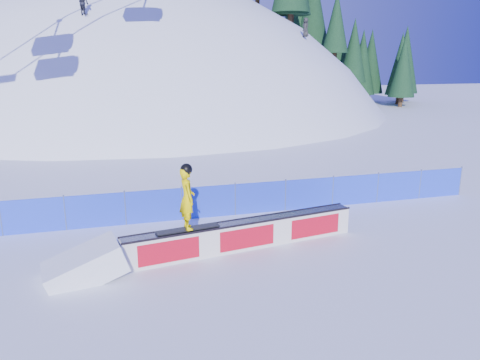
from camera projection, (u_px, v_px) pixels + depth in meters
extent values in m
plane|color=white|center=(242.00, 268.00, 13.16)|extent=(160.00, 160.00, 0.00)
sphere|color=white|center=(148.00, 259.00, 56.87)|extent=(64.00, 64.00, 64.00)
cylinder|color=#372416|center=(279.00, 11.00, 50.76)|extent=(0.50, 0.50, 1.40)
cylinder|color=#372416|center=(290.00, 16.00, 49.66)|extent=(0.50, 0.50, 1.40)
cylinder|color=#372416|center=(301.00, 33.00, 54.47)|extent=(0.50, 0.50, 1.40)
cylinder|color=#372416|center=(299.00, 30.00, 53.61)|extent=(0.50, 0.50, 1.40)
cylinder|color=#372416|center=(298.00, 43.00, 58.22)|extent=(0.50, 0.50, 1.40)
cone|color=black|center=(299.00, 9.00, 57.22)|extent=(2.97, 2.97, 6.75)
cylinder|color=#372416|center=(317.00, 62.00, 59.27)|extent=(0.50, 0.50, 1.40)
cone|color=black|center=(318.00, 25.00, 58.15)|extent=(3.38, 3.38, 7.69)
cylinder|color=#372416|center=(346.00, 79.00, 56.11)|extent=(0.50, 0.50, 1.40)
cone|color=black|center=(349.00, 31.00, 54.71)|extent=(4.36, 4.36, 9.90)
cylinder|color=#372416|center=(353.00, 82.00, 54.83)|extent=(0.50, 0.50, 1.40)
cone|color=black|center=(355.00, 47.00, 53.83)|extent=(2.95, 2.95, 6.71)
cylinder|color=#372416|center=(353.00, 98.00, 58.74)|extent=(0.50, 0.50, 1.40)
cone|color=black|center=(355.00, 63.00, 57.65)|extent=(3.27, 3.27, 7.42)
cylinder|color=#372416|center=(396.00, 103.00, 54.88)|extent=(0.50, 0.50, 1.40)
cone|color=black|center=(399.00, 66.00, 53.80)|extent=(3.24, 3.24, 7.36)
cylinder|color=#372416|center=(406.00, 100.00, 58.22)|extent=(0.50, 0.50, 1.40)
cone|color=black|center=(410.00, 61.00, 57.00)|extent=(3.70, 3.70, 8.42)
cylinder|color=#372416|center=(402.00, 99.00, 60.41)|extent=(0.50, 0.50, 1.40)
cone|color=black|center=(405.00, 68.00, 59.44)|extent=(2.84, 2.84, 6.46)
cylinder|color=#372416|center=(399.00, 97.00, 64.00)|extent=(0.50, 0.50, 1.40)
cone|color=black|center=(402.00, 61.00, 62.78)|extent=(3.68, 3.68, 8.37)
cube|color=blue|center=(209.00, 202.00, 17.20)|extent=(22.00, 0.03, 1.20)
cylinder|color=#404E74|center=(1.00, 217.00, 15.38)|extent=(0.05, 0.05, 1.30)
cylinder|color=#404E74|center=(65.00, 212.00, 15.90)|extent=(0.05, 0.05, 1.30)
cylinder|color=#404E74|center=(125.00, 207.00, 16.41)|extent=(0.05, 0.05, 1.30)
cylinder|color=#404E74|center=(182.00, 203.00, 16.93)|extent=(0.05, 0.05, 1.30)
cylinder|color=#404E74|center=(235.00, 198.00, 17.45)|extent=(0.05, 0.05, 1.30)
cylinder|color=#404E74|center=(285.00, 194.00, 17.97)|extent=(0.05, 0.05, 1.30)
cylinder|color=#404E74|center=(333.00, 190.00, 18.48)|extent=(0.05, 0.05, 1.30)
cylinder|color=#404E74|center=(378.00, 187.00, 19.00)|extent=(0.05, 0.05, 1.30)
cylinder|color=#404E74|center=(420.00, 183.00, 19.52)|extent=(0.05, 0.05, 1.30)
cylinder|color=#404E74|center=(460.00, 180.00, 20.03)|extent=(0.05, 0.05, 1.30)
cube|color=silver|center=(244.00, 235.00, 14.41)|extent=(7.53, 1.67, 0.85)
cube|color=gray|center=(244.00, 222.00, 14.30)|extent=(7.46, 1.68, 0.04)
cube|color=black|center=(248.00, 224.00, 14.08)|extent=(7.46, 1.24, 0.06)
cube|color=black|center=(241.00, 219.00, 14.52)|extent=(7.46, 1.24, 0.06)
cube|color=red|center=(247.00, 238.00, 14.20)|extent=(7.09, 1.17, 0.64)
cube|color=red|center=(241.00, 233.00, 14.63)|extent=(7.09, 1.17, 0.64)
cube|color=black|center=(188.00, 229.00, 13.56)|extent=(1.91, 0.63, 0.04)
imported|color=#F2DC00|center=(187.00, 198.00, 13.33)|extent=(0.50, 0.71, 1.82)
sphere|color=black|center=(186.00, 169.00, 13.11)|extent=(0.34, 0.34, 0.34)
imported|color=black|center=(83.00, 3.00, 32.78)|extent=(0.98, 1.02, 1.65)
imported|color=black|center=(306.00, 27.00, 41.37)|extent=(0.53, 0.81, 1.65)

